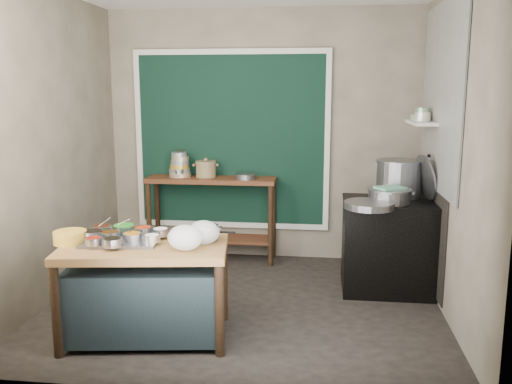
# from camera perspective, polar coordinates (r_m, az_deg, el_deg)

# --- Properties ---
(floor) EXTENTS (3.50, 3.00, 0.02)m
(floor) POSITION_cam_1_polar(r_m,az_deg,el_deg) (5.02, -1.33, -11.80)
(floor) COLOR #2C2621
(floor) RESTS_ON ground
(back_wall) EXTENTS (3.50, 0.02, 2.80)m
(back_wall) POSITION_cam_1_polar(r_m,az_deg,el_deg) (6.16, 0.68, 5.91)
(back_wall) COLOR gray
(back_wall) RESTS_ON floor
(left_wall) EXTENTS (0.02, 3.00, 2.80)m
(left_wall) POSITION_cam_1_polar(r_m,az_deg,el_deg) (5.23, -20.91, 4.38)
(left_wall) COLOR gray
(left_wall) RESTS_ON floor
(right_wall) EXTENTS (0.02, 3.00, 2.80)m
(right_wall) POSITION_cam_1_polar(r_m,az_deg,el_deg) (4.74, 20.18, 3.87)
(right_wall) COLOR gray
(right_wall) RESTS_ON floor
(curtain_panel) EXTENTS (2.10, 0.02, 1.90)m
(curtain_panel) POSITION_cam_1_polar(r_m,az_deg,el_deg) (6.18, -2.60, 5.44)
(curtain_panel) COLOR black
(curtain_panel) RESTS_ON back_wall
(curtain_frame) EXTENTS (2.22, 0.03, 2.02)m
(curtain_frame) POSITION_cam_1_polar(r_m,az_deg,el_deg) (6.17, -2.62, 5.43)
(curtain_frame) COLOR beige
(curtain_frame) RESTS_ON back_wall
(tile_panel) EXTENTS (0.02, 1.70, 1.70)m
(tile_panel) POSITION_cam_1_polar(r_m,az_deg,el_deg) (5.25, 18.89, 9.46)
(tile_panel) COLOR #B2B2AA
(tile_panel) RESTS_ON right_wall
(soot_patch) EXTENTS (0.01, 1.30, 1.30)m
(soot_patch) POSITION_cam_1_polar(r_m,az_deg,el_deg) (5.48, 18.02, -2.61)
(soot_patch) COLOR black
(soot_patch) RESTS_ON right_wall
(wall_shelf) EXTENTS (0.22, 0.70, 0.03)m
(wall_shelf) POSITION_cam_1_polar(r_m,az_deg,el_deg) (5.53, 17.04, 7.00)
(wall_shelf) COLOR beige
(wall_shelf) RESTS_ON right_wall
(prep_table) EXTENTS (1.34, 0.89, 0.75)m
(prep_table) POSITION_cam_1_polar(r_m,az_deg,el_deg) (4.34, -11.50, -10.20)
(prep_table) COLOR brown
(prep_table) RESTS_ON floor
(back_counter) EXTENTS (1.45, 0.40, 0.95)m
(back_counter) POSITION_cam_1_polar(r_m,az_deg,el_deg) (6.17, -4.67, -2.83)
(back_counter) COLOR #542E18
(back_counter) RESTS_ON floor
(stove_block) EXTENTS (0.90, 0.68, 0.85)m
(stove_block) POSITION_cam_1_polar(r_m,az_deg,el_deg) (5.39, 13.96, -5.64)
(stove_block) COLOR black
(stove_block) RESTS_ON floor
(stove_top) EXTENTS (0.92, 0.69, 0.03)m
(stove_top) POSITION_cam_1_polar(r_m,az_deg,el_deg) (5.29, 14.17, -1.05)
(stove_top) COLOR black
(stove_top) RESTS_ON stove_block
(condiment_tray) EXTENTS (0.61, 0.47, 0.03)m
(condiment_tray) POSITION_cam_1_polar(r_m,az_deg,el_deg) (4.33, -13.94, -4.98)
(condiment_tray) COLOR gray
(condiment_tray) RESTS_ON prep_table
(condiment_bowls) EXTENTS (0.64, 0.51, 0.07)m
(condiment_bowls) POSITION_cam_1_polar(r_m,az_deg,el_deg) (4.35, -14.15, -4.32)
(condiment_bowls) COLOR gray
(condiment_bowls) RESTS_ON condiment_tray
(yellow_basin) EXTENTS (0.28, 0.28, 0.10)m
(yellow_basin) POSITION_cam_1_polar(r_m,az_deg,el_deg) (4.40, -18.99, -4.51)
(yellow_basin) COLOR gold
(yellow_basin) RESTS_ON prep_table
(saucepan) EXTENTS (0.23, 0.23, 0.12)m
(saucepan) POSITION_cam_1_polar(r_m,az_deg,el_deg) (4.24, -5.47, -4.34)
(saucepan) COLOR gray
(saucepan) RESTS_ON prep_table
(plastic_bag_a) EXTENTS (0.31, 0.29, 0.19)m
(plastic_bag_a) POSITION_cam_1_polar(r_m,az_deg,el_deg) (4.00, -7.49, -4.79)
(plastic_bag_a) COLOR white
(plastic_bag_a) RESTS_ON prep_table
(plastic_bag_b) EXTENTS (0.30, 0.28, 0.18)m
(plastic_bag_b) POSITION_cam_1_polar(r_m,az_deg,el_deg) (4.15, -5.53, -4.25)
(plastic_bag_b) COLOR white
(plastic_bag_b) RESTS_ON prep_table
(bowl_stack) EXTENTS (0.25, 0.25, 0.28)m
(bowl_stack) POSITION_cam_1_polar(r_m,az_deg,el_deg) (6.17, -8.00, 2.73)
(bowl_stack) COLOR tan
(bowl_stack) RESTS_ON back_counter
(utensil_cup) EXTENTS (0.18, 0.18, 0.10)m
(utensil_cup) POSITION_cam_1_polar(r_m,az_deg,el_deg) (6.14, -8.05, 2.02)
(utensil_cup) COLOR gray
(utensil_cup) RESTS_ON back_counter
(ceramic_crock) EXTENTS (0.28, 0.28, 0.16)m
(ceramic_crock) POSITION_cam_1_polar(r_m,az_deg,el_deg) (6.10, -5.29, 2.33)
(ceramic_crock) COLOR olive
(ceramic_crock) RESTS_ON back_counter
(wide_bowl) EXTENTS (0.23, 0.23, 0.06)m
(wide_bowl) POSITION_cam_1_polar(r_m,az_deg,el_deg) (5.95, -1.13, 1.65)
(wide_bowl) COLOR gray
(wide_bowl) RESTS_ON back_counter
(stock_pot) EXTENTS (0.58, 0.58, 0.36)m
(stock_pot) POSITION_cam_1_polar(r_m,az_deg,el_deg) (5.48, 14.78, 1.40)
(stock_pot) COLOR gray
(stock_pot) RESTS_ON stove_top
(pot_lid) EXTENTS (0.21, 0.46, 0.44)m
(pot_lid) POSITION_cam_1_polar(r_m,az_deg,el_deg) (5.36, 17.41, 1.47)
(pot_lid) COLOR gray
(pot_lid) RESTS_ON stove_top
(steamer) EXTENTS (0.55, 0.55, 0.13)m
(steamer) POSITION_cam_1_polar(r_m,az_deg,el_deg) (5.15, 13.86, -0.40)
(steamer) COLOR gray
(steamer) RESTS_ON stove_top
(green_cloth) EXTENTS (0.30, 0.28, 0.02)m
(green_cloth) POSITION_cam_1_polar(r_m,az_deg,el_deg) (5.14, 13.90, 0.43)
(green_cloth) COLOR #5CA87C
(green_cloth) RESTS_ON steamer
(shallow_pan) EXTENTS (0.44, 0.44, 0.06)m
(shallow_pan) POSITION_cam_1_polar(r_m,az_deg,el_deg) (4.89, 11.82, -1.36)
(shallow_pan) COLOR gray
(shallow_pan) RESTS_ON stove_top
(shelf_bowl_stack) EXTENTS (0.16, 0.16, 0.13)m
(shelf_bowl_stack) POSITION_cam_1_polar(r_m,az_deg,el_deg) (5.52, 17.09, 7.77)
(shelf_bowl_stack) COLOR silver
(shelf_bowl_stack) RESTS_ON wall_shelf
(shelf_bowl_green) EXTENTS (0.19, 0.19, 0.06)m
(shelf_bowl_green) POSITION_cam_1_polar(r_m,az_deg,el_deg) (5.72, 16.74, 7.54)
(shelf_bowl_green) COLOR gray
(shelf_bowl_green) RESTS_ON wall_shelf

